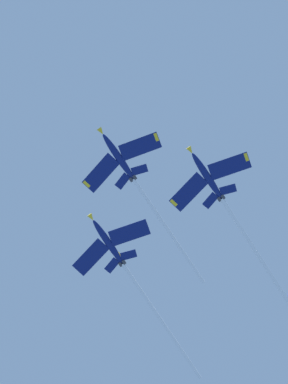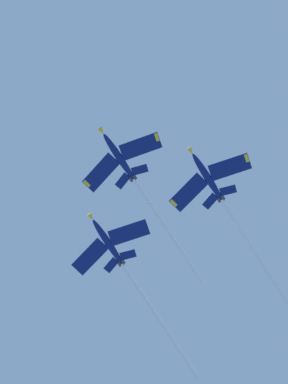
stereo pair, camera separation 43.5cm
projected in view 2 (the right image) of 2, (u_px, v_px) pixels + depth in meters
jet_lead at (133, 178)px, 143.20m from camera, size 31.61×30.50×8.50m
jet_left_wing at (227, 209)px, 142.87m from camera, size 34.44×33.76×9.13m
jet_right_wing at (125, 267)px, 146.79m from camera, size 34.57×33.77×8.31m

